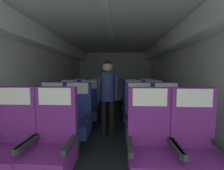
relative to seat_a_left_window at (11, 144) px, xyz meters
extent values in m
cube|color=#23282D|center=(1.03, 1.83, -0.48)|extent=(3.57, 7.13, 0.02)
cube|color=silver|center=(-0.66, 1.83, 0.66)|extent=(0.08, 6.73, 2.26)
cube|color=silver|center=(2.71, 1.83, 0.66)|extent=(0.08, 6.73, 2.26)
cube|color=silver|center=(1.03, 1.83, 1.80)|extent=(3.45, 6.73, 0.06)
cube|color=silver|center=(1.03, 5.21, 0.66)|extent=(3.45, 0.06, 2.26)
cube|color=white|center=(-0.46, 1.83, 1.58)|extent=(0.32, 6.46, 0.36)
cube|color=white|center=(2.51, 1.83, 1.58)|extent=(0.32, 6.46, 0.36)
cube|color=white|center=(1.03, 1.83, 1.76)|extent=(0.12, 6.06, 0.02)
cylinder|color=white|center=(2.67, 1.83, 0.71)|extent=(0.01, 0.26, 0.26)
cylinder|color=white|center=(2.67, 3.51, 0.71)|extent=(0.01, 0.26, 0.26)
cube|color=#6B237A|center=(0.00, -0.06, -0.14)|extent=(0.48, 0.48, 0.22)
cube|color=#6B237A|center=(0.00, 0.13, 0.31)|extent=(0.48, 0.09, 0.68)
cube|color=#28282D|center=(0.23, -0.06, 0.06)|extent=(0.05, 0.41, 0.06)
cube|color=silver|center=(0.00, 0.09, 0.55)|extent=(0.38, 0.01, 0.20)
cube|color=#6B237A|center=(0.48, -0.06, -0.14)|extent=(0.48, 0.48, 0.22)
cube|color=#6B237A|center=(0.48, 0.14, 0.31)|extent=(0.48, 0.09, 0.68)
cube|color=#28282D|center=(0.71, -0.06, 0.06)|extent=(0.05, 0.41, 0.06)
cube|color=#28282D|center=(0.25, -0.06, 0.06)|extent=(0.05, 0.41, 0.06)
cube|color=silver|center=(0.48, 0.09, 0.55)|extent=(0.38, 0.01, 0.20)
cube|color=#6B237A|center=(2.05, -0.08, -0.14)|extent=(0.48, 0.48, 0.22)
cube|color=#6B237A|center=(2.05, 0.12, 0.31)|extent=(0.48, 0.09, 0.68)
cube|color=#28282D|center=(2.28, -0.08, 0.06)|extent=(0.05, 0.41, 0.06)
cube|color=#28282D|center=(1.83, -0.08, 0.06)|extent=(0.05, 0.41, 0.06)
cube|color=silver|center=(2.05, 0.07, 0.55)|extent=(0.38, 0.01, 0.20)
cube|color=#6B237A|center=(1.58, -0.06, -0.14)|extent=(0.48, 0.48, 0.22)
cube|color=#6B237A|center=(1.58, 0.14, 0.31)|extent=(0.48, 0.09, 0.68)
cube|color=#28282D|center=(1.81, -0.06, 0.06)|extent=(0.05, 0.41, 0.06)
cube|color=#28282D|center=(1.35, -0.06, 0.06)|extent=(0.05, 0.41, 0.06)
cube|color=silver|center=(1.58, 0.09, 0.55)|extent=(0.38, 0.01, 0.20)
cube|color=#38383D|center=(0.01, 0.86, -0.36)|extent=(0.17, 0.17, 0.22)
cube|color=navy|center=(0.01, 0.86, -0.14)|extent=(0.48, 0.48, 0.22)
cube|color=navy|center=(0.01, 1.06, 0.31)|extent=(0.48, 0.09, 0.68)
cube|color=#28282D|center=(0.24, 0.86, 0.06)|extent=(0.05, 0.41, 0.06)
cube|color=#28282D|center=(-0.22, 0.86, 0.06)|extent=(0.05, 0.41, 0.06)
cube|color=silver|center=(0.01, 1.01, 0.55)|extent=(0.38, 0.01, 0.20)
cube|color=#38383D|center=(0.48, 0.87, -0.36)|extent=(0.17, 0.17, 0.22)
cube|color=navy|center=(0.48, 0.87, -0.14)|extent=(0.48, 0.48, 0.22)
cube|color=navy|center=(0.48, 1.06, 0.31)|extent=(0.48, 0.09, 0.68)
cube|color=#28282D|center=(0.71, 0.87, 0.06)|extent=(0.05, 0.41, 0.06)
cube|color=#28282D|center=(0.25, 0.87, 0.06)|extent=(0.05, 0.41, 0.06)
cube|color=silver|center=(0.48, 1.02, 0.55)|extent=(0.38, 0.01, 0.20)
cube|color=#38383D|center=(2.05, 0.85, -0.36)|extent=(0.17, 0.17, 0.22)
cube|color=navy|center=(2.05, 0.85, -0.14)|extent=(0.48, 0.48, 0.22)
cube|color=navy|center=(2.05, 1.05, 0.31)|extent=(0.48, 0.09, 0.68)
cube|color=#28282D|center=(2.28, 0.85, 0.06)|extent=(0.05, 0.41, 0.06)
cube|color=#28282D|center=(1.82, 0.85, 0.06)|extent=(0.05, 0.41, 0.06)
cube|color=silver|center=(2.05, 1.00, 0.55)|extent=(0.38, 0.01, 0.20)
cube|color=#38383D|center=(1.58, 0.86, -0.36)|extent=(0.17, 0.17, 0.22)
cube|color=navy|center=(1.58, 0.86, -0.14)|extent=(0.48, 0.48, 0.22)
cube|color=navy|center=(1.58, 1.05, 0.31)|extent=(0.48, 0.09, 0.68)
cube|color=#28282D|center=(1.81, 0.86, 0.06)|extent=(0.05, 0.41, 0.06)
cube|color=#28282D|center=(1.35, 0.86, 0.06)|extent=(0.05, 0.41, 0.06)
cube|color=silver|center=(1.58, 1.01, 0.55)|extent=(0.38, 0.01, 0.20)
cube|color=#38383D|center=(0.00, 1.79, -0.36)|extent=(0.17, 0.17, 0.22)
cube|color=navy|center=(0.00, 1.79, -0.14)|extent=(0.48, 0.48, 0.22)
cube|color=navy|center=(0.00, 1.99, 0.31)|extent=(0.48, 0.09, 0.68)
cube|color=#28282D|center=(0.23, 1.79, 0.06)|extent=(0.05, 0.41, 0.06)
cube|color=#28282D|center=(-0.23, 1.79, 0.06)|extent=(0.05, 0.41, 0.06)
cube|color=silver|center=(0.00, 1.94, 0.55)|extent=(0.38, 0.01, 0.20)
cube|color=#38383D|center=(0.49, 1.79, -0.36)|extent=(0.17, 0.17, 0.22)
cube|color=navy|center=(0.49, 1.79, -0.14)|extent=(0.48, 0.48, 0.22)
cube|color=navy|center=(0.49, 1.99, 0.31)|extent=(0.48, 0.09, 0.68)
cube|color=#28282D|center=(0.72, 1.79, 0.06)|extent=(0.05, 0.41, 0.06)
cube|color=#28282D|center=(0.26, 1.79, 0.06)|extent=(0.05, 0.41, 0.06)
cube|color=silver|center=(0.49, 1.94, 0.55)|extent=(0.38, 0.01, 0.20)
cube|color=#38383D|center=(2.04, 1.78, -0.36)|extent=(0.17, 0.17, 0.22)
cube|color=navy|center=(2.04, 1.78, -0.14)|extent=(0.48, 0.48, 0.22)
cube|color=navy|center=(2.04, 1.98, 0.31)|extent=(0.48, 0.09, 0.68)
cube|color=#28282D|center=(2.27, 1.78, 0.06)|extent=(0.05, 0.41, 0.06)
cube|color=#28282D|center=(1.81, 1.78, 0.06)|extent=(0.05, 0.41, 0.06)
cube|color=silver|center=(2.04, 1.93, 0.55)|extent=(0.38, 0.01, 0.20)
cube|color=#38383D|center=(1.57, 1.78, -0.36)|extent=(0.17, 0.17, 0.22)
cube|color=navy|center=(1.57, 1.78, -0.14)|extent=(0.48, 0.48, 0.22)
cube|color=navy|center=(1.57, 1.98, 0.31)|extent=(0.48, 0.09, 0.68)
cube|color=#28282D|center=(1.80, 1.78, 0.06)|extent=(0.05, 0.41, 0.06)
cube|color=#28282D|center=(1.34, 1.78, 0.06)|extent=(0.05, 0.41, 0.06)
cube|color=silver|center=(1.57, 1.93, 0.55)|extent=(0.38, 0.01, 0.20)
cube|color=#38383D|center=(0.01, 2.69, -0.36)|extent=(0.17, 0.17, 0.22)
cube|color=navy|center=(0.01, 2.69, -0.14)|extent=(0.48, 0.48, 0.22)
cube|color=navy|center=(0.01, 2.89, 0.31)|extent=(0.48, 0.09, 0.68)
cube|color=#28282D|center=(0.24, 2.69, 0.06)|extent=(0.05, 0.41, 0.06)
cube|color=#28282D|center=(-0.22, 2.69, 0.06)|extent=(0.05, 0.41, 0.06)
cube|color=silver|center=(0.01, 2.84, 0.55)|extent=(0.38, 0.01, 0.20)
cube|color=#38383D|center=(0.48, 2.70, -0.36)|extent=(0.17, 0.17, 0.22)
cube|color=navy|center=(0.48, 2.70, -0.14)|extent=(0.48, 0.48, 0.22)
cube|color=navy|center=(0.48, 2.90, 0.31)|extent=(0.48, 0.09, 0.68)
cube|color=#28282D|center=(0.71, 2.70, 0.06)|extent=(0.05, 0.41, 0.06)
cube|color=#28282D|center=(0.25, 2.70, 0.06)|extent=(0.05, 0.41, 0.06)
cube|color=silver|center=(0.48, 2.85, 0.55)|extent=(0.38, 0.01, 0.20)
cube|color=#38383D|center=(2.05, 2.69, -0.36)|extent=(0.17, 0.17, 0.22)
cube|color=navy|center=(2.05, 2.69, -0.14)|extent=(0.48, 0.48, 0.22)
cube|color=navy|center=(2.05, 2.89, 0.31)|extent=(0.48, 0.09, 0.68)
cube|color=#28282D|center=(2.28, 2.69, 0.06)|extent=(0.05, 0.41, 0.06)
cube|color=#28282D|center=(1.82, 2.69, 0.06)|extent=(0.05, 0.41, 0.06)
cube|color=silver|center=(2.05, 2.84, 0.55)|extent=(0.38, 0.01, 0.20)
cube|color=#38383D|center=(1.57, 2.71, -0.36)|extent=(0.17, 0.17, 0.22)
cube|color=navy|center=(1.57, 2.71, -0.14)|extent=(0.48, 0.48, 0.22)
cube|color=navy|center=(1.57, 2.90, 0.31)|extent=(0.48, 0.09, 0.68)
cube|color=#28282D|center=(1.80, 2.71, 0.06)|extent=(0.05, 0.41, 0.06)
cube|color=#28282D|center=(1.34, 2.71, 0.06)|extent=(0.05, 0.41, 0.06)
cube|color=silver|center=(1.57, 2.86, 0.55)|extent=(0.38, 0.01, 0.20)
cylinder|color=black|center=(0.91, 1.36, -0.10)|extent=(0.11, 0.11, 0.73)
cylinder|color=black|center=(1.07, 1.36, -0.10)|extent=(0.11, 0.11, 0.73)
cylinder|color=navy|center=(0.99, 1.36, 0.54)|extent=(0.28, 0.28, 0.57)
cylinder|color=navy|center=(0.81, 1.36, 0.52)|extent=(0.07, 0.07, 0.48)
cylinder|color=navy|center=(1.17, 1.36, 0.52)|extent=(0.07, 0.07, 0.48)
sphere|color=tan|center=(0.99, 1.36, 0.94)|extent=(0.21, 0.21, 0.21)
sphere|color=black|center=(0.99, 1.36, 0.98)|extent=(0.17, 0.17, 0.17)
camera|label=1|loc=(1.24, -1.51, 0.81)|focal=22.95mm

